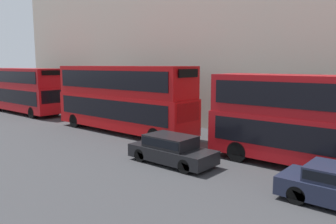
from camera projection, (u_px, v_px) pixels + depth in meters
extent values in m
cube|color=#A80F14|center=(327.00, 141.00, 14.16)|extent=(2.55, 10.56, 2.02)
cube|color=#A80F14|center=(330.00, 97.00, 13.88)|extent=(2.50, 10.35, 1.83)
cube|color=black|center=(327.00, 136.00, 14.12)|extent=(2.59, 9.72, 1.13)
cube|color=black|center=(330.00, 95.00, 13.87)|extent=(2.59, 9.72, 1.10)
cylinder|color=black|center=(237.00, 152.00, 15.79)|extent=(0.30, 1.00, 1.00)
cylinder|color=black|center=(258.00, 143.00, 17.49)|extent=(0.30, 1.00, 1.00)
cube|color=#B20C0F|center=(122.00, 111.00, 22.58)|extent=(2.55, 11.36, 2.25)
cube|color=#B20C0F|center=(122.00, 81.00, 22.28)|extent=(2.50, 11.14, 1.97)
cube|color=black|center=(122.00, 107.00, 22.54)|extent=(2.59, 10.45, 1.26)
cube|color=black|center=(122.00, 79.00, 22.27)|extent=(2.59, 10.45, 1.18)
cube|color=black|center=(188.00, 112.00, 18.90)|extent=(2.17, 0.06, 1.12)
cube|color=black|center=(188.00, 73.00, 18.57)|extent=(1.78, 0.06, 0.47)
cylinder|color=black|center=(155.00, 136.00, 19.26)|extent=(0.30, 1.00, 1.00)
cylinder|color=black|center=(179.00, 130.00, 20.95)|extent=(0.30, 1.00, 1.00)
cylinder|color=black|center=(75.00, 121.00, 24.49)|extent=(0.30, 1.00, 1.00)
cylinder|color=black|center=(99.00, 117.00, 26.19)|extent=(0.30, 1.00, 1.00)
cube|color=#A80F14|center=(25.00, 98.00, 31.55)|extent=(2.55, 10.19, 2.25)
cube|color=#A80F14|center=(24.00, 77.00, 31.26)|extent=(2.50, 9.99, 1.73)
cube|color=black|center=(25.00, 95.00, 31.51)|extent=(2.59, 9.38, 1.26)
cube|color=black|center=(24.00, 76.00, 31.25)|extent=(2.59, 9.38, 1.04)
cube|color=black|center=(53.00, 97.00, 28.24)|extent=(2.17, 0.06, 1.13)
cube|color=black|center=(52.00, 73.00, 27.94)|extent=(1.78, 0.06, 0.41)
cylinder|color=black|center=(32.00, 113.00, 28.60)|extent=(0.30, 1.00, 1.00)
cylinder|color=black|center=(56.00, 110.00, 30.30)|extent=(0.30, 1.00, 1.00)
cylinder|color=black|center=(20.00, 104.00, 34.78)|extent=(0.30, 1.00, 1.00)
cylinder|color=black|center=(297.00, 195.00, 10.97)|extent=(0.22, 0.64, 0.64)
cylinder|color=black|center=(312.00, 182.00, 12.23)|extent=(0.22, 0.64, 0.64)
cube|color=black|center=(172.00, 154.00, 15.50)|extent=(1.76, 4.23, 0.61)
cube|color=black|center=(170.00, 141.00, 15.48)|extent=(1.55, 2.33, 0.57)
cube|color=black|center=(170.00, 141.00, 15.48)|extent=(1.59, 2.21, 0.36)
cylinder|color=black|center=(185.00, 166.00, 14.07)|extent=(0.22, 0.64, 0.64)
cylinder|color=black|center=(205.00, 159.00, 15.24)|extent=(0.22, 0.64, 0.64)
cylinder|color=black|center=(140.00, 155.00, 15.81)|extent=(0.22, 0.64, 0.64)
cylinder|color=black|center=(161.00, 149.00, 16.97)|extent=(0.22, 0.64, 0.64)
cylinder|color=#26262D|center=(323.00, 141.00, 17.07)|extent=(0.36, 0.36, 1.40)
sphere|color=tan|center=(324.00, 126.00, 16.95)|extent=(0.22, 0.22, 0.22)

